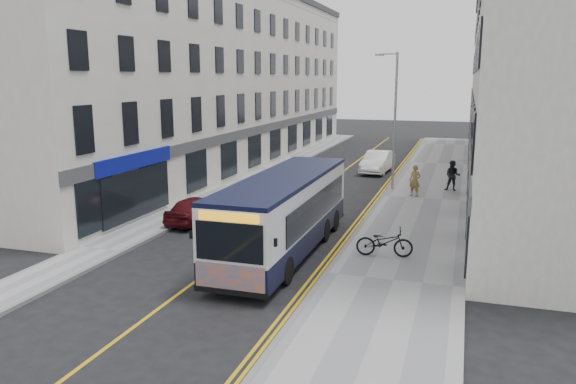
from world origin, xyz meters
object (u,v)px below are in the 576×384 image
Objects in this scene: streetlamp at (394,116)px; city_bus at (284,212)px; car_white at (378,162)px; pedestrian_near at (415,181)px; pedestrian_far at (453,176)px; car_maroon at (197,209)px; bicycle at (384,242)px.

city_bus is at bearing -99.81° from streetlamp.
car_white is (0.50, 19.64, -0.90)m from city_bus.
pedestrian_far is (1.95, 2.22, 0.01)m from pedestrian_near.
streetlamp is 0.77× the size of city_bus.
car_white reaches higher than car_maroon.
pedestrian_far is (3.45, 0.58, -3.38)m from streetlamp.
pedestrian_far is 0.39× the size of car_white.
bicycle is at bearing -76.05° from car_white.
car_maroon is (-7.57, -10.12, -3.74)m from streetlamp.
pedestrian_near is 2.96m from pedestrian_far.
car_white is (-3.23, 19.20, 0.08)m from bicycle.
city_bus is at bearing -87.06° from car_white.
streetlamp reaches higher than city_bus.
city_bus is at bearing -106.26° from pedestrian_far.
city_bus is at bearing -91.07° from pedestrian_near.
streetlamp is at bearing -164.16° from pedestrian_far.
car_maroon is (-5.77, -16.47, -0.11)m from car_white.
pedestrian_near is 0.38× the size of car_white.
pedestrian_far is 7.80m from car_white.
bicycle is 0.55× the size of car_maroon.
pedestrian_far is (2.02, 13.43, 0.34)m from bicycle.
pedestrian_near reaches higher than bicycle.
streetlamp is 4.05m from pedestrian_near.
car_maroon is (-9.07, -8.48, -0.35)m from pedestrian_near.
streetlamp is at bearing -69.82° from car_white.
streetlamp is at bearing 149.44° from pedestrian_near.
car_white is at bearing 129.38° from pedestrian_near.
streetlamp is at bearing 80.19° from city_bus.
pedestrian_far is at bearing -130.43° from car_maroon.
city_bus is 3.88m from bicycle.
city_bus reaches higher than pedestrian_near.
pedestrian_far is at bearing -16.22° from bicycle.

